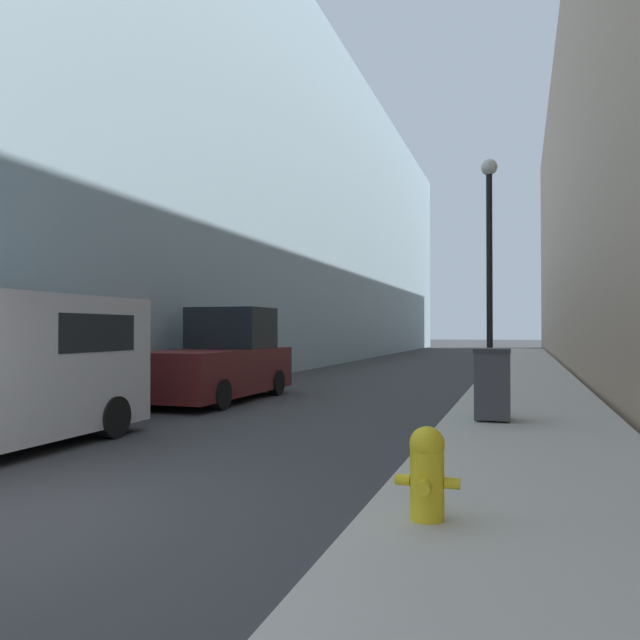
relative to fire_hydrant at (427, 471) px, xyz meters
The scene contains 6 objects.
sidewalk_right 17.08m from the fire_hydrant, 87.02° to the left, with size 2.88×60.00×0.15m.
building_left_glass 29.43m from the fire_hydrant, 118.51° to the left, with size 12.00×60.00×15.73m.
fire_hydrant is the anchor object (origin of this frame).
trash_bin 5.79m from the fire_hydrant, 87.48° to the left, with size 0.58×0.72×1.19m.
lamppost 10.40m from the fire_hydrant, 89.92° to the left, with size 0.38×0.38×5.49m.
pickup_truck 10.25m from the fire_hydrant, 126.35° to the left, with size 2.05×4.92×2.19m.
Camera 1 is at (4.56, -4.03, 1.65)m, focal length 35.00 mm.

